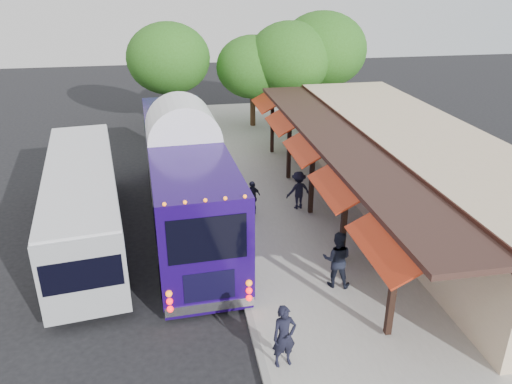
{
  "coord_description": "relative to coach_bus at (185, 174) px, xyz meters",
  "views": [
    {
      "loc": [
        -1.95,
        -14.58,
        9.69
      ],
      "look_at": [
        1.23,
        3.0,
        1.8
      ],
      "focal_mm": 35.0,
      "sensor_mm": 36.0,
      "label": 1
    }
  ],
  "objects": [
    {
      "name": "tree_left",
      "position": [
        5.14,
        13.53,
        1.79
      ],
      "size": [
        4.74,
        4.74,
        6.07
      ],
      "color": "#382314",
      "rests_on": "ground"
    },
    {
      "name": "tree_far",
      "position": [
        -0.22,
        14.46,
        2.34
      ],
      "size": [
        5.38,
        5.38,
        6.89
      ],
      "color": "#382314",
      "rests_on": "ground"
    },
    {
      "name": "sidewalk",
      "position": [
        6.45,
        -0.31,
        -2.18
      ],
      "size": [
        10.0,
        40.0,
        0.15
      ],
      "primitive_type": "cube",
      "color": "#9E9B93",
      "rests_on": "ground"
    },
    {
      "name": "coach_bus",
      "position": [
        0.0,
        0.0,
        0.0
      ],
      "size": [
        3.45,
        13.25,
        4.2
      ],
      "rotation": [
        0.0,
        0.0,
        0.05
      ],
      "color": "#1E075B",
      "rests_on": "ground"
    },
    {
      "name": "curb",
      "position": [
        1.5,
        -0.31,
        -2.18
      ],
      "size": [
        0.2,
        40.0,
        0.16
      ],
      "primitive_type": "cube",
      "color": "gray",
      "rests_on": "ground"
    },
    {
      "name": "ped_a",
      "position": [
        2.05,
        -8.89,
        -1.21
      ],
      "size": [
        0.71,
        0.53,
        1.8
      ],
      "primitive_type": "imported",
      "rotation": [
        0.0,
        0.0,
        0.15
      ],
      "color": "black",
      "rests_on": "sidewalk"
    },
    {
      "name": "ped_b",
      "position": [
        4.58,
        -5.63,
        -1.13
      ],
      "size": [
        1.15,
        1.03,
        1.96
      ],
      "primitive_type": "imported",
      "rotation": [
        0.0,
        0.0,
        2.79
      ],
      "color": "black",
      "rests_on": "sidewalk"
    },
    {
      "name": "ground",
      "position": [
        1.45,
        -4.31,
        -2.26
      ],
      "size": [
        90.0,
        90.0,
        0.0
      ],
      "primitive_type": "plane",
      "color": "black",
      "rests_on": "ground"
    },
    {
      "name": "tree_mid",
      "position": [
        7.44,
        12.82,
        2.39
      ],
      "size": [
        5.44,
        5.44,
        6.97
      ],
      "color": "#382314",
      "rests_on": "ground"
    },
    {
      "name": "sign_board",
      "position": [
        5.38,
        -4.12,
        -1.34
      ],
      "size": [
        0.22,
        0.5,
        1.14
      ],
      "rotation": [
        0.0,
        0.0,
        -0.34
      ],
      "color": "black",
      "rests_on": "sidewalk"
    },
    {
      "name": "ped_c",
      "position": [
        2.78,
        0.07,
        -1.34
      ],
      "size": [
        0.93,
        0.86,
        1.53
      ],
      "primitive_type": "imported",
      "rotation": [
        0.0,
        0.0,
        3.83
      ],
      "color": "black",
      "rests_on": "sidewalk"
    },
    {
      "name": "city_bus",
      "position": [
        -3.93,
        -0.69,
        -0.56
      ],
      "size": [
        3.91,
        11.64,
        3.07
      ],
      "rotation": [
        0.0,
        0.0,
        0.13
      ],
      "color": "gray",
      "rests_on": "ground"
    },
    {
      "name": "tree_right",
      "position": [
        9.86,
        13.73,
        2.73
      ],
      "size": [
        5.84,
        5.84,
        7.47
      ],
      "color": "#382314",
      "rests_on": "ground"
    },
    {
      "name": "ped_d",
      "position": [
        4.85,
        0.33,
        -1.25
      ],
      "size": [
        1.21,
        0.85,
        1.71
      ],
      "primitive_type": "imported",
      "rotation": [
        0.0,
        0.0,
        3.36
      ],
      "color": "black",
      "rests_on": "sidewalk"
    },
    {
      "name": "station_shelter",
      "position": [
        9.83,
        -0.31,
        -0.41
      ],
      "size": [
        8.15,
        20.0,
        3.6
      ],
      "color": "#C6AC89",
      "rests_on": "ground"
    }
  ]
}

